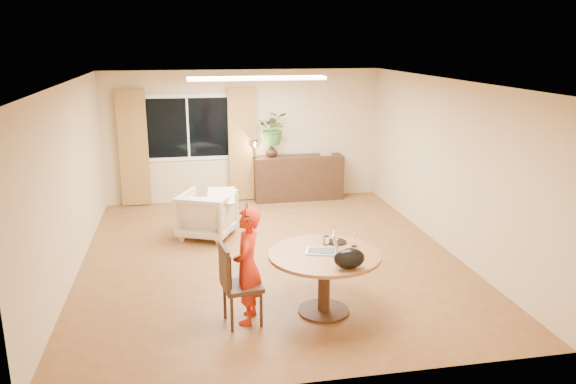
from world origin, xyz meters
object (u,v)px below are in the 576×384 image
Objects in this scene: armchair at (207,214)px; dining_chair at (242,284)px; dining_table at (324,266)px; sideboard at (298,178)px; child at (247,266)px.

dining_chair is at bearing 119.30° from armchair.
dining_table is at bearing -4.48° from dining_chair.
dining_table is 0.74× the size of sideboard.
child reaches higher than armchair.
sideboard is (0.71, 4.89, -0.14)m from dining_table.
dining_table is at bearing -98.22° from sideboard.
sideboard is (1.93, 1.92, 0.07)m from armchair.
armchair is (-0.25, 3.04, -0.10)m from dining_chair.
armchair is 0.47× the size of sideboard.
armchair is at bearing 112.52° from dining_table.
armchair is (-0.32, 3.00, -0.30)m from child.
child reaches higher than dining_chair.
sideboard is (1.62, 4.92, -0.23)m from child.
dining_chair reaches higher than sideboard.
dining_table is at bearing 137.12° from armchair.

